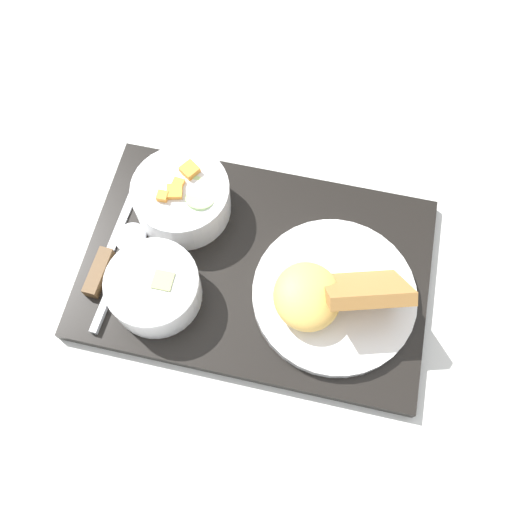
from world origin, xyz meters
The scene contains 7 objects.
ground_plane centered at (0.00, 0.00, 0.00)m, with size 4.00×4.00×0.00m, color silver.
serving_tray centered at (0.00, 0.00, 0.01)m, with size 0.46×0.32×0.02m.
bowl_salad centered at (-0.11, 0.05, 0.05)m, with size 0.12×0.12×0.06m.
bowl_soup centered at (-0.10, -0.07, 0.05)m, with size 0.11×0.11×0.05m.
plate_main centered at (0.10, -0.02, 0.04)m, with size 0.20×0.20×0.09m.
knife centered at (-0.18, -0.05, 0.03)m, with size 0.02×0.19×0.02m.
spoon centered at (-0.16, -0.03, 0.02)m, with size 0.04×0.15×0.01m.
Camera 1 is at (0.08, -0.25, 0.66)m, focal length 38.00 mm.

